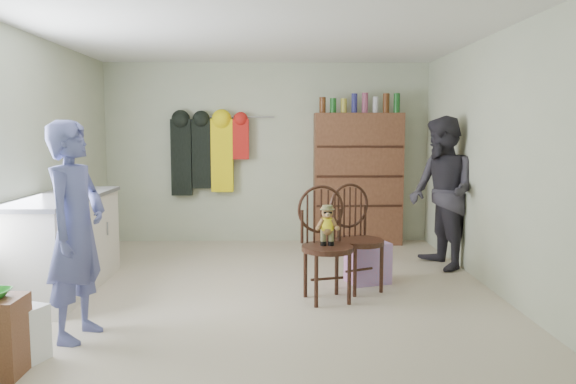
{
  "coord_description": "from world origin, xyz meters",
  "views": [
    {
      "loc": [
        0.15,
        -5.39,
        1.56
      ],
      "look_at": [
        0.25,
        0.2,
        0.95
      ],
      "focal_mm": 35.0,
      "sensor_mm": 36.0,
      "label": 1
    }
  ],
  "objects_px": {
    "counter": "(62,244)",
    "chair_far": "(356,233)",
    "dresser": "(358,178)",
    "chair_front": "(325,236)"
  },
  "relations": [
    {
      "from": "counter",
      "to": "chair_front",
      "type": "distance_m",
      "value": 2.56
    },
    {
      "from": "dresser",
      "to": "chair_far",
      "type": "bearing_deg",
      "value": -98.43
    },
    {
      "from": "counter",
      "to": "chair_far",
      "type": "bearing_deg",
      "value": 0.56
    },
    {
      "from": "chair_front",
      "to": "chair_far",
      "type": "height_order",
      "value": "chair_front"
    },
    {
      "from": "counter",
      "to": "chair_far",
      "type": "xyz_separation_m",
      "value": [
        2.86,
        0.03,
        0.09
      ]
    },
    {
      "from": "chair_far",
      "to": "dresser",
      "type": "relative_size",
      "value": 0.5
    },
    {
      "from": "counter",
      "to": "chair_far",
      "type": "relative_size",
      "value": 1.78
    },
    {
      "from": "chair_far",
      "to": "dresser",
      "type": "distance_m",
      "value": 2.32
    },
    {
      "from": "counter",
      "to": "dresser",
      "type": "xyz_separation_m",
      "value": [
        3.2,
        2.3,
        0.44
      ]
    },
    {
      "from": "counter",
      "to": "chair_far",
      "type": "distance_m",
      "value": 2.87
    }
  ]
}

